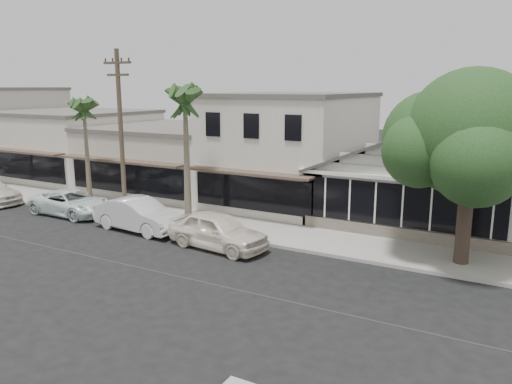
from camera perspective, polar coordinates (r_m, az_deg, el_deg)
The scene contains 13 objects.
ground at distance 18.76m, azimuth -5.39°, elevation -10.37°, with size 140.00×140.00×0.00m, color black.
sidewalk_north at distance 28.49m, azimuth -11.05°, elevation -2.57°, with size 90.00×3.50×0.15m, color #9E9991.
corner_shop at distance 27.55m, azimuth 18.40°, elevation 1.95°, with size 10.40×8.60×5.10m.
row_building_near at distance 30.86m, azimuth 4.09°, elevation 4.74°, with size 8.00×10.00×6.50m, color silver.
row_building_midnear at distance 35.71m, azimuth -9.16°, elevation 3.74°, with size 10.00×10.00×4.20m, color #B2ACA0.
row_building_midfar at distance 42.92m, azimuth -20.34°, elevation 5.05°, with size 11.00×10.00×5.00m, color silver.
utility_pole at distance 27.23m, azimuth -15.18°, elevation 6.65°, with size 1.80×0.24×9.00m.
car_0 at distance 22.37m, azimuth -4.42°, elevation -4.41°, with size 1.94×4.83×1.64m, color white.
car_1 at distance 25.69m, azimuth -13.26°, elevation -2.55°, with size 1.73×4.97×1.64m, color silver.
car_2 at distance 29.95m, azimuth -20.37°, elevation -1.16°, with size 2.33×5.05×1.40m, color white.
shade_tree at distance 21.16m, azimuth 23.32°, elevation 5.75°, with size 7.09×6.41×7.87m.
palm_east at distance 26.01m, azimuth -8.12°, elevation 10.42°, with size 3.53×3.53×7.62m.
palm_mid at distance 30.72m, azimuth -19.08°, elevation 8.95°, with size 2.77×2.77×6.83m.
Camera 1 is at (9.90, -14.26, 7.12)m, focal length 35.00 mm.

